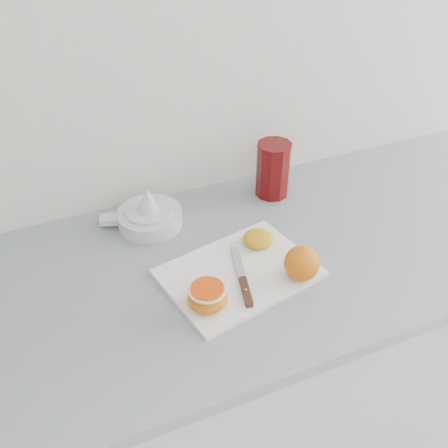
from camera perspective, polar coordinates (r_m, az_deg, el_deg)
name	(u,v)px	position (r m, az deg, el deg)	size (l,w,h in m)	color
counter	(237,377)	(1.45, 1.55, -17.10)	(2.57, 0.64, 0.89)	silver
cutting_board	(239,273)	(1.07, 1.73, -5.63)	(0.31, 0.22, 0.01)	white
whole_orange	(302,263)	(1.04, 8.90, -4.46)	(0.07, 0.07, 0.07)	orange
half_orange	(208,297)	(0.97, -1.89, -8.32)	(0.08, 0.08, 0.05)	orange
squeezed_shell	(258,238)	(1.12, 3.92, -1.65)	(0.07, 0.07, 0.03)	orange
paring_knife	(245,286)	(1.02, 2.36, -7.09)	(0.06, 0.18, 0.01)	#4F2B1E
citrus_juicer	(149,215)	(1.20, -8.58, 1.01)	(0.19, 0.15, 0.10)	white
red_tumbler	(273,171)	(1.29, 5.62, 6.02)	(0.09, 0.09, 0.15)	#5E090A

